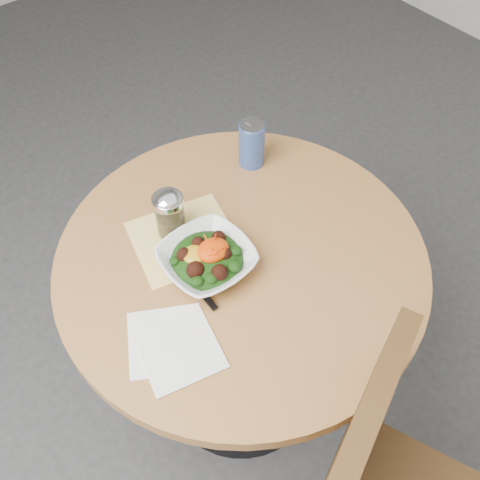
{
  "coord_description": "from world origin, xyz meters",
  "views": [
    {
      "loc": [
        -0.49,
        -0.6,
        1.78
      ],
      "look_at": [
        -0.01,
        -0.0,
        0.81
      ],
      "focal_mm": 40.0,
      "sensor_mm": 36.0,
      "label": 1
    }
  ],
  "objects": [
    {
      "name": "spice_shaker",
      "position": [
        -0.09,
        0.16,
        0.82
      ],
      "size": [
        0.07,
        0.07,
        0.13
      ],
      "color": "silver",
      "rests_on": "table"
    },
    {
      "name": "salad_bowl",
      "position": [
        -0.08,
        0.02,
        0.78
      ],
      "size": [
        0.21,
        0.21,
        0.08
      ],
      "color": "white",
      "rests_on": "table"
    },
    {
      "name": "paper_napkins",
      "position": [
        -0.27,
        -0.1,
        0.75
      ],
      "size": [
        0.22,
        0.24,
        0.0
      ],
      "color": "white",
      "rests_on": "table"
    },
    {
      "name": "fork",
      "position": [
        -0.14,
        0.03,
        0.76
      ],
      "size": [
        0.03,
        0.22,
        0.0
      ],
      "color": "black",
      "rests_on": "table"
    },
    {
      "name": "beverage_can",
      "position": [
        0.22,
        0.23,
        0.82
      ],
      "size": [
        0.07,
        0.07,
        0.14
      ],
      "color": "#0E349A",
      "rests_on": "table"
    },
    {
      "name": "ground",
      "position": [
        0.0,
        0.0,
        0.0
      ],
      "size": [
        6.0,
        6.0,
        0.0
      ],
      "primitive_type": "plane",
      "color": "#303033",
      "rests_on": "ground"
    },
    {
      "name": "cloth_napkin",
      "position": [
        -0.08,
        0.12,
        0.75
      ],
      "size": [
        0.29,
        0.27,
        0.0
      ],
      "primitive_type": "cube",
      "rotation": [
        0.0,
        0.0,
        -0.24
      ],
      "color": "#ECAB0C",
      "rests_on": "table"
    },
    {
      "name": "table",
      "position": [
        0.0,
        0.0,
        0.55
      ],
      "size": [
        0.9,
        0.9,
        0.75
      ],
      "color": "black",
      "rests_on": "ground"
    }
  ]
}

